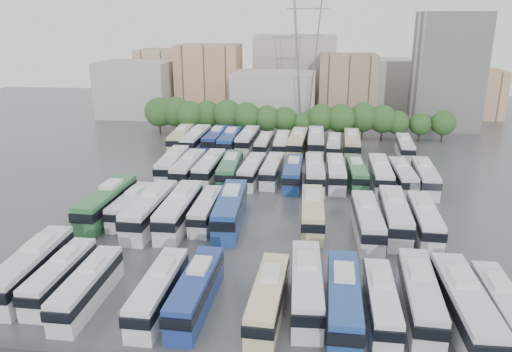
# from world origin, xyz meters

# --- Properties ---
(ground) EXTENTS (220.00, 220.00, 0.00)m
(ground) POSITION_xyz_m (0.00, 0.00, 0.00)
(ground) COLOR #424447
(ground) RESTS_ON ground
(tree_line) EXTENTS (66.16, 7.85, 8.22)m
(tree_line) POSITION_xyz_m (-3.43, 42.10, 4.52)
(tree_line) COLOR black
(tree_line) RESTS_ON ground
(city_buildings) EXTENTS (102.00, 35.00, 20.00)m
(city_buildings) POSITION_xyz_m (-7.46, 71.86, 7.87)
(city_buildings) COLOR #9E998E
(city_buildings) RESTS_ON ground
(apartment_tower) EXTENTS (14.00, 14.00, 26.00)m
(apartment_tower) POSITION_xyz_m (34.00, 58.00, 13.00)
(apartment_tower) COLOR silver
(apartment_tower) RESTS_ON ground
(electricity_pylon) EXTENTS (9.00, 6.91, 33.83)m
(electricity_pylon) POSITION_xyz_m (2.00, 50.00, 18.66)
(electricity_pylon) COLOR slate
(electricity_pylon) RESTS_ON ground
(bus_r0_s0) EXTENTS (3.25, 12.98, 4.05)m
(bus_r0_s0) POSITION_xyz_m (-21.49, -22.86, 1.99)
(bus_r0_s0) COLOR silver
(bus_r0_s0) RESTS_ON ground
(bus_r0_s1) EXTENTS (2.44, 11.07, 3.47)m
(bus_r0_s1) POSITION_xyz_m (-18.25, -23.51, 1.70)
(bus_r0_s1) COLOR silver
(bus_r0_s1) RESTS_ON ground
(bus_r0_s2) EXTENTS (2.51, 11.26, 3.53)m
(bus_r0_s2) POSITION_xyz_m (-14.76, -25.17, 1.73)
(bus_r0_s2) COLOR silver
(bus_r0_s2) RESTS_ON ground
(bus_r0_s4) EXTENTS (2.57, 11.54, 3.62)m
(bus_r0_s4) POSITION_xyz_m (-8.13, -25.06, 1.78)
(bus_r0_s4) COLOR silver
(bus_r0_s4) RESTS_ON ground
(bus_r0_s5) EXTENTS (2.86, 11.93, 3.73)m
(bus_r0_s5) POSITION_xyz_m (-4.82, -24.65, 1.83)
(bus_r0_s5) COLOR navy
(bus_r0_s5) RESTS_ON ground
(bus_r0_s7) EXTENTS (2.93, 11.67, 3.64)m
(bus_r0_s7) POSITION_xyz_m (1.69, -25.02, 1.79)
(bus_r0_s7) COLOR beige
(bus_r0_s7) RESTS_ON ground
(bus_r0_s8) EXTENTS (3.37, 12.64, 3.93)m
(bus_r0_s8) POSITION_xyz_m (4.90, -22.80, 1.93)
(bus_r0_s8) COLOR silver
(bus_r0_s8) RESTS_ON ground
(bus_r0_s9) EXTENTS (2.91, 12.72, 3.98)m
(bus_r0_s9) POSITION_xyz_m (8.12, -24.77, 1.96)
(bus_r0_s9) COLOR navy
(bus_r0_s9) RESTS_ON ground
(bus_r0_s10) EXTENTS (2.43, 11.02, 3.45)m
(bus_r0_s10) POSITION_xyz_m (11.35, -24.30, 1.70)
(bus_r0_s10) COLOR silver
(bus_r0_s10) RESTS_ON ground
(bus_r0_s11) EXTENTS (3.22, 12.59, 3.92)m
(bus_r0_s11) POSITION_xyz_m (14.71, -23.24, 1.92)
(bus_r0_s11) COLOR silver
(bus_r0_s11) RESTS_ON ground
(bus_r0_s12) EXTENTS (3.23, 13.45, 4.20)m
(bus_r0_s12) POSITION_xyz_m (18.06, -24.75, 2.06)
(bus_r0_s12) COLOR silver
(bus_r0_s12) RESTS_ON ground
(bus_r0_s13) EXTENTS (2.49, 11.39, 3.57)m
(bus_r0_s13) POSITION_xyz_m (21.31, -23.90, 1.75)
(bus_r0_s13) COLOR silver
(bus_r0_s13) RESTS_ON ground
(bus_r1_s0) EXTENTS (3.31, 13.70, 4.28)m
(bus_r1_s0) POSITION_xyz_m (-21.36, -5.51, 2.10)
(bus_r1_s0) COLOR #2D6A3B
(bus_r1_s0) RESTS_ON ground
(bus_r1_s1) EXTENTS (2.87, 11.26, 3.51)m
(bus_r1_s1) POSITION_xyz_m (-18.26, -5.13, 1.72)
(bus_r1_s1) COLOR silver
(bus_r1_s1) RESTS_ON ground
(bus_r1_s2) EXTENTS (3.29, 13.72, 4.28)m
(bus_r1_s2) POSITION_xyz_m (-15.01, -7.11, 2.10)
(bus_r1_s2) COLOR silver
(bus_r1_s2) RESTS_ON ground
(bus_r1_s3) EXTENTS (3.02, 13.53, 4.24)m
(bus_r1_s3) POSITION_xyz_m (-11.41, -6.69, 2.08)
(bus_r1_s3) COLOR silver
(bus_r1_s3) RESTS_ON ground
(bus_r1_s4) EXTENTS (2.56, 11.18, 3.50)m
(bus_r1_s4) POSITION_xyz_m (-8.32, -5.28, 1.72)
(bus_r1_s4) COLOR silver
(bus_r1_s4) RESTS_ON ground
(bus_r1_s5) EXTENTS (3.62, 13.77, 4.28)m
(bus_r1_s5) POSITION_xyz_m (-5.15, -5.68, 2.10)
(bus_r1_s5) COLOR navy
(bus_r1_s5) RESTS_ON ground
(bus_r1_s8) EXTENTS (3.10, 12.52, 3.90)m
(bus_r1_s8) POSITION_xyz_m (5.04, -4.95, 1.92)
(bus_r1_s8) COLOR beige
(bus_r1_s8) RESTS_ON ground
(bus_r1_s10) EXTENTS (3.24, 12.87, 4.01)m
(bus_r1_s10) POSITION_xyz_m (11.52, -6.94, 1.97)
(bus_r1_s10) COLOR silver
(bus_r1_s10) RESTS_ON ground
(bus_r1_s11) EXTENTS (3.16, 13.36, 4.18)m
(bus_r1_s11) POSITION_xyz_m (14.93, -5.09, 2.05)
(bus_r1_s11) COLOR silver
(bus_r1_s11) RESTS_ON ground
(bus_r1_s12) EXTENTS (2.96, 12.38, 3.87)m
(bus_r1_s12) POSITION_xyz_m (18.33, -5.62, 1.90)
(bus_r1_s12) COLOR silver
(bus_r1_s12) RESTS_ON ground
(bus_r2_s1) EXTENTS (3.38, 13.08, 4.07)m
(bus_r2_s1) POSITION_xyz_m (-18.04, 12.80, 2.00)
(bus_r2_s1) COLOR silver
(bus_r2_s1) RESTS_ON ground
(bus_r2_s2) EXTENTS (2.88, 12.73, 3.99)m
(bus_r2_s2) POSITION_xyz_m (-14.95, 11.15, 1.96)
(bus_r2_s2) COLOR silver
(bus_r2_s2) RESTS_ON ground
(bus_r2_s3) EXTENTS (3.00, 12.67, 3.96)m
(bus_r2_s3) POSITION_xyz_m (-11.67, 11.83, 1.94)
(bus_r2_s3) COLOR silver
(bus_r2_s3) RESTS_ON ground
(bus_r2_s4) EXTENTS (3.32, 12.77, 3.97)m
(bus_r2_s4) POSITION_xyz_m (-8.26, 11.35, 1.95)
(bus_r2_s4) COLOR #2F6E46
(bus_r2_s4) RESTS_ON ground
(bus_r2_s5) EXTENTS (3.13, 11.88, 3.69)m
(bus_r2_s5) POSITION_xyz_m (-4.83, 11.56, 1.81)
(bus_r2_s5) COLOR silver
(bus_r2_s5) RESTS_ON ground
(bus_r2_s6) EXTENTS (2.96, 11.52, 3.59)m
(bus_r2_s6) POSITION_xyz_m (-1.73, 12.63, 1.76)
(bus_r2_s6) COLOR silver
(bus_r2_s6) RESTS_ON ground
(bus_r2_s7) EXTENTS (2.61, 11.93, 3.74)m
(bus_r2_s7) POSITION_xyz_m (1.69, 11.18, 1.84)
(bus_r2_s7) COLOR navy
(bus_r2_s7) RESTS_ON ground
(bus_r2_s8) EXTENTS (3.34, 12.86, 4.00)m
(bus_r2_s8) POSITION_xyz_m (4.99, 11.20, 1.96)
(bus_r2_s8) COLOR silver
(bus_r2_s8) RESTS_ON ground
(bus_r2_s9) EXTENTS (2.92, 12.30, 3.84)m
(bus_r2_s9) POSITION_xyz_m (8.29, 12.08, 1.89)
(bus_r2_s9) COLOR silver
(bus_r2_s9) RESTS_ON ground
(bus_r2_s10) EXTENTS (3.07, 11.73, 3.65)m
(bus_r2_s10) POSITION_xyz_m (11.43, 12.40, 1.79)
(bus_r2_s10) COLOR #30703F
(bus_r2_s10) RESTS_ON ground
(bus_r2_s11) EXTENTS (2.80, 12.76, 4.00)m
(bus_r2_s11) POSITION_xyz_m (15.02, 12.00, 1.97)
(bus_r2_s11) COLOR white
(bus_r2_s11) RESTS_ON ground
(bus_r2_s12) EXTENTS (3.04, 12.11, 3.77)m
(bus_r2_s12) POSITION_xyz_m (18.25, 11.53, 1.85)
(bus_r2_s12) COLOR silver
(bus_r2_s12) RESTS_ON ground
(bus_r2_s13) EXTENTS (3.13, 12.53, 3.91)m
(bus_r2_s13) POSITION_xyz_m (21.55, 11.55, 1.92)
(bus_r2_s13) COLOR silver
(bus_r2_s13) RESTS_ON ground
(bus_r3_s0) EXTENTS (3.48, 13.06, 4.06)m
(bus_r3_s0) POSITION_xyz_m (-21.59, 30.56, 1.99)
(bus_r3_s0) COLOR beige
(bus_r3_s0) RESTS_ON ground
(bus_r3_s1) EXTENTS (3.23, 13.52, 4.22)m
(bus_r3_s1) POSITION_xyz_m (-18.27, 29.47, 2.07)
(bus_r3_s1) COLOR silver
(bus_r3_s1) RESTS_ON ground
(bus_r3_s2) EXTENTS (3.11, 12.84, 4.01)m
(bus_r3_s2) POSITION_xyz_m (-14.61, 30.73, 1.97)
(bus_r3_s2) COLOR navy
(bus_r3_s2) RESTS_ON ground
(bus_r3_s3) EXTENTS (2.93, 13.17, 4.13)m
(bus_r3_s3) POSITION_xyz_m (-11.59, 29.40, 2.03)
(bus_r3_s3) COLOR navy
(bus_r3_s3) RESTS_ON ground
(bus_r3_s4) EXTENTS (3.26, 12.85, 4.00)m
(bus_r3_s4) POSITION_xyz_m (-8.38, 31.05, 1.96)
(bus_r3_s4) COLOR silver
(bus_r3_s4) RESTS_ON ground
(bus_r3_s5) EXTENTS (2.68, 11.04, 3.44)m
(bus_r3_s5) POSITION_xyz_m (-4.94, 29.09, 1.69)
(bus_r3_s5) COLOR silver
(bus_r3_s5) RESTS_ON ground
(bus_r3_s6) EXTENTS (2.64, 11.66, 3.65)m
(bus_r3_s6) POSITION_xyz_m (-1.55, 29.65, 1.79)
(bus_r3_s6) COLOR silver
(bus_r3_s6) RESTS_ON ground
(bus_r3_s7) EXTENTS (3.50, 13.53, 4.21)m
(bus_r3_s7) POSITION_xyz_m (1.45, 29.62, 2.07)
(bus_r3_s7) COLOR #C8BD89
(bus_r3_s7) RESTS_ON ground
(bus_r3_s8) EXTENTS (3.16, 13.74, 4.30)m
(bus_r3_s8) POSITION_xyz_m (4.88, 30.70, 2.11)
(bus_r3_s8) COLOR silver
(bus_r3_s8) RESTS_ON ground
(bus_r3_s9) EXTENTS (2.96, 11.36, 3.53)m
(bus_r3_s9) POSITION_xyz_m (8.30, 29.38, 1.73)
(bus_r3_s9) COLOR silver
(bus_r3_s9) RESTS_ON ground
(bus_r3_s10) EXTENTS (3.31, 13.44, 4.19)m
(bus_r3_s10) POSITION_xyz_m (11.64, 30.15, 2.06)
(bus_r3_s10) COLOR #C4B487
(bus_r3_s10) RESTS_ON ground
(bus_r3_s13) EXTENTS (3.06, 11.78, 3.66)m
(bus_r3_s13) POSITION_xyz_m (21.35, 29.90, 1.80)
(bus_r3_s13) COLOR silver
(bus_r3_s13) RESTS_ON ground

